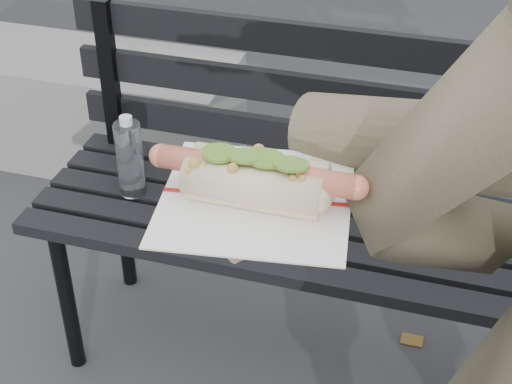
# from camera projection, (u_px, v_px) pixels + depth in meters

# --- Properties ---
(park_bench) EXTENTS (1.50, 0.44, 0.88)m
(park_bench) POSITION_uv_depth(u_px,v_px,m) (350.00, 193.00, 1.84)
(park_bench) COLOR black
(park_bench) RESTS_ON ground
(concrete_block) EXTENTS (1.20, 0.40, 0.40)m
(concrete_block) POSITION_uv_depth(u_px,v_px,m) (73.00, 105.00, 2.86)
(concrete_block) COLOR slate
(concrete_block) RESTS_ON ground
(held_hotdog) EXTENTS (0.62, 0.30, 0.20)m
(held_hotdog) POSITION_uv_depth(u_px,v_px,m) (460.00, 165.00, 0.76)
(held_hotdog) COLOR #4A4631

